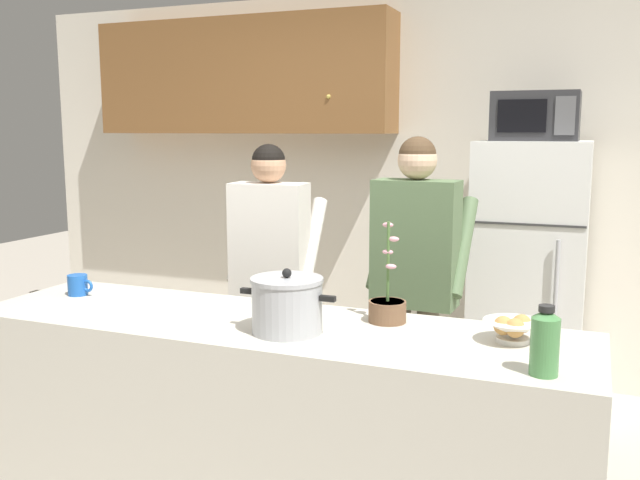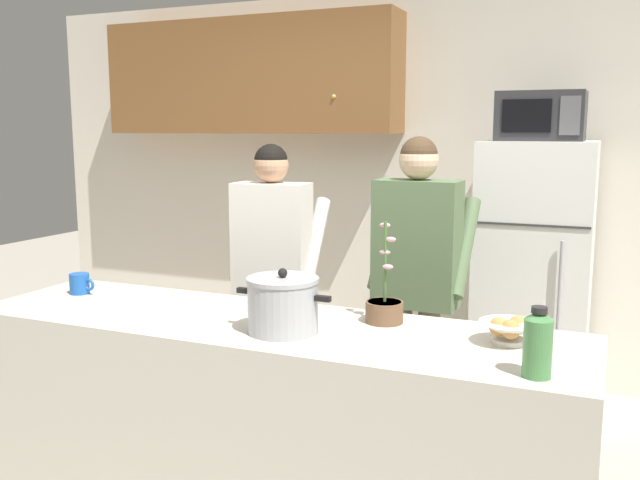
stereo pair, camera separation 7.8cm
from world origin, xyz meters
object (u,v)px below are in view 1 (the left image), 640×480
(potted_orchid, at_px, (387,307))
(person_near_pot, at_px, (270,257))
(coffee_mug, at_px, (78,285))
(cooking_pot, at_px, (287,305))
(bread_bowl, at_px, (513,329))
(microwave, at_px, (536,116))
(person_by_sink, at_px, (416,261))
(refrigerator, at_px, (528,276))
(bottle_near_edge, at_px, (545,341))

(potted_orchid, bearing_deg, person_near_pot, 139.66)
(coffee_mug, bearing_deg, potted_orchid, 3.75)
(potted_orchid, bearing_deg, cooking_pot, -138.28)
(cooking_pot, distance_m, bread_bowl, 0.83)
(microwave, height_order, person_by_sink, microwave)
(microwave, xyz_separation_m, person_by_sink, (-0.47, -0.89, -0.73))
(person_by_sink, distance_m, bread_bowl, 1.03)
(refrigerator, height_order, potted_orchid, refrigerator)
(cooking_pot, bearing_deg, person_near_pot, 118.95)
(potted_orchid, bearing_deg, bread_bowl, -10.93)
(person_by_sink, bearing_deg, bottle_near_edge, -58.92)
(microwave, height_order, coffee_mug, microwave)
(microwave, bearing_deg, bread_bowl, -86.71)
(person_near_pot, distance_m, person_by_sink, 0.80)
(microwave, bearing_deg, bottle_near_edge, -83.65)
(coffee_mug, xyz_separation_m, bottle_near_edge, (2.08, -0.31, 0.06))
(refrigerator, xyz_separation_m, microwave, (0.00, -0.02, 0.95))
(person_near_pot, distance_m, potted_orchid, 1.15)
(cooking_pot, height_order, potted_orchid, potted_orchid)
(potted_orchid, bearing_deg, refrigerator, 76.66)
(bread_bowl, distance_m, bottle_near_edge, 0.34)
(microwave, distance_m, bread_bowl, 1.91)
(coffee_mug, xyz_separation_m, potted_orchid, (1.46, 0.10, 0.01))
(microwave, height_order, potted_orchid, microwave)
(person_by_sink, xyz_separation_m, potted_orchid, (0.08, -0.76, -0.05))
(coffee_mug, xyz_separation_m, bread_bowl, (1.95, -0.00, 0.00))
(cooking_pot, relative_size, bottle_near_edge, 1.73)
(refrigerator, xyz_separation_m, person_near_pot, (-1.27, -0.92, 0.19))
(microwave, height_order, cooking_pot, microwave)
(person_near_pot, distance_m, cooking_pot, 1.17)
(cooking_pot, bearing_deg, coffee_mug, 170.95)
(person_by_sink, distance_m, cooking_pot, 1.06)
(person_near_pot, relative_size, bottle_near_edge, 7.17)
(microwave, height_order, person_near_pot, microwave)
(person_near_pot, xyz_separation_m, person_by_sink, (0.80, 0.01, 0.03))
(refrigerator, bearing_deg, coffee_mug, -136.38)
(potted_orchid, bearing_deg, person_by_sink, 95.70)
(microwave, relative_size, coffee_mug, 3.66)
(coffee_mug, bearing_deg, cooking_pot, -9.05)
(cooking_pot, height_order, coffee_mug, cooking_pot)
(refrigerator, relative_size, bottle_near_edge, 7.21)
(refrigerator, relative_size, microwave, 3.36)
(coffee_mug, relative_size, potted_orchid, 0.32)
(bread_bowl, distance_m, potted_orchid, 0.51)
(person_near_pot, height_order, bottle_near_edge, person_near_pot)
(person_near_pot, distance_m, bread_bowl, 1.61)
(bottle_near_edge, bearing_deg, potted_orchid, 147.24)
(cooking_pot, relative_size, bread_bowl, 1.80)
(bread_bowl, xyz_separation_m, potted_orchid, (-0.50, 0.10, 0.01))
(coffee_mug, bearing_deg, bottle_near_edge, -8.37)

